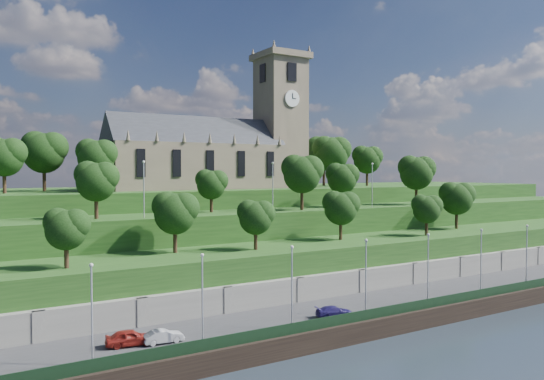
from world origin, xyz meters
TOP-DOWN VIEW (x-y plane):
  - ground at (0.00, 0.00)m, footprint 320.00×320.00m
  - promenade at (0.00, 6.00)m, footprint 160.00×12.00m
  - quay_wall at (0.00, -0.05)m, footprint 160.00×0.50m
  - fence at (0.00, 0.60)m, footprint 160.00×0.10m
  - retaining_wall at (0.00, 11.97)m, footprint 160.00×2.10m
  - embankment_lower at (0.00, 18.00)m, footprint 160.00×12.00m
  - embankment_upper at (0.00, 29.00)m, footprint 160.00×10.00m
  - hilltop at (0.00, 50.00)m, footprint 160.00×32.00m
  - church at (0.79, 45.98)m, footprint 38.60×12.35m
  - trees_lower at (4.58, 18.49)m, footprint 71.37×8.96m
  - trees_upper at (8.41, 27.82)m, footprint 63.57×8.22m
  - trees_hilltop at (5.23, 45.13)m, footprint 76.21×16.33m
  - lamp_posts_promenade at (-2.00, 2.50)m, footprint 60.36×0.36m
  - lamp_posts_upper at (-0.00, 26.00)m, footprint 40.36×0.36m
  - car_left at (-27.89, 5.82)m, footprint 4.67×2.53m
  - car_middle at (-24.94, 4.94)m, footprint 3.88×1.54m
  - car_right at (-5.63, 3.59)m, footprint 4.47×2.78m

SIDE VIEW (x-z plane):
  - ground at x=0.00m, z-range 0.00..0.00m
  - promenade at x=0.00m, z-range 0.00..2.00m
  - quay_wall at x=0.00m, z-range 0.00..2.20m
  - retaining_wall at x=0.00m, z-range 0.00..5.00m
  - fence at x=0.00m, z-range 2.00..3.20m
  - car_right at x=-5.63m, z-range 2.00..3.21m
  - car_middle at x=-24.94m, z-range 2.00..3.26m
  - car_left at x=-27.89m, z-range 2.00..3.51m
  - embankment_lower at x=0.00m, z-range 0.00..8.00m
  - embankment_upper at x=0.00m, z-range 0.00..12.00m
  - lamp_posts_promenade at x=-2.00m, z-range 2.62..11.23m
  - hilltop at x=0.00m, z-range 0.00..15.00m
  - trees_lower at x=4.58m, z-range 8.84..17.14m
  - lamp_posts_upper at x=0.00m, z-range 12.60..20.22m
  - trees_upper at x=8.41m, z-range 13.07..22.17m
  - trees_hilltop at x=5.23m, z-range 16.15..26.89m
  - church at x=0.79m, z-range 8.72..36.32m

